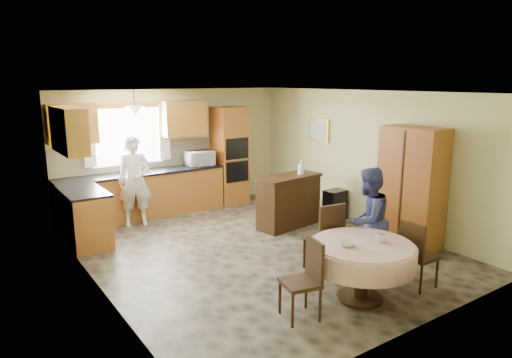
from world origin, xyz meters
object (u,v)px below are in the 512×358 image
object	(u,v)px
chair_left	(306,275)
person_sink	(135,181)
person_dining	(368,220)
chair_back	(327,235)
sideboard	(289,203)
dining_table	(362,256)
oven_tower	(230,155)
chair_right	(416,252)
cupboard	(411,187)

from	to	relation	value
chair_left	person_sink	xyz separation A→B (m)	(-0.40, 4.41, 0.33)
person_dining	chair_back	bearing A→B (deg)	-37.99
sideboard	person_sink	xyz separation A→B (m)	(-2.30, 1.69, 0.39)
chair_left	chair_back	size ratio (longest dim) A/B	0.90
person_sink	chair_left	bearing A→B (deg)	-72.06
sideboard	dining_table	world-z (taller)	sideboard
chair_left	person_dining	bearing A→B (deg)	121.04
oven_tower	sideboard	distance (m)	2.17
oven_tower	chair_left	distance (m)	5.19
chair_left	chair_right	xyz separation A→B (m)	(1.66, -0.24, -0.01)
chair_left	chair_back	distance (m)	1.30
chair_back	person_dining	distance (m)	0.61
cupboard	person_dining	world-z (taller)	cupboard
oven_tower	cupboard	world-z (taller)	oven_tower
chair_left	person_dining	size ratio (longest dim) A/B	0.61
oven_tower	chair_back	size ratio (longest dim) A/B	2.07
cupboard	chair_left	world-z (taller)	cupboard
chair_back	chair_left	bearing A→B (deg)	44.76
chair_back	person_sink	size ratio (longest dim) A/B	0.61
oven_tower	sideboard	bearing A→B (deg)	-89.78
sideboard	chair_right	bearing A→B (deg)	-102.65
cupboard	person_sink	size ratio (longest dim) A/B	1.16
sideboard	cupboard	size ratio (longest dim) A/B	0.65
sideboard	chair_back	size ratio (longest dim) A/B	1.24
cupboard	person_dining	xyz separation A→B (m)	(-1.42, -0.37, -0.22)
person_sink	dining_table	bearing A→B (deg)	-61.75
person_sink	person_dining	xyz separation A→B (m)	(1.94, -3.91, -0.09)
cupboard	person_dining	size ratio (longest dim) A/B	1.29
chair_right	sideboard	bearing A→B (deg)	-5.26
oven_tower	chair_back	xyz separation A→B (m)	(-0.86, -4.03, -0.49)
chair_left	person_dining	xyz separation A→B (m)	(1.55, 0.50, 0.25)
cupboard	person_sink	world-z (taller)	cupboard
oven_tower	dining_table	size ratio (longest dim) A/B	1.63
cupboard	chair_left	distance (m)	3.13
cupboard	chair_back	distance (m)	1.97
chair_left	chair_back	world-z (taller)	chair_back
sideboard	chair_left	distance (m)	3.32
oven_tower	chair_right	world-z (taller)	oven_tower
chair_back	oven_tower	bearing A→B (deg)	-93.92
chair_left	chair_right	size ratio (longest dim) A/B	1.01
cupboard	dining_table	bearing A→B (deg)	-156.52
dining_table	person_sink	size ratio (longest dim) A/B	0.77
oven_tower	cupboard	xyz separation A→B (m)	(1.07, -3.94, -0.08)
sideboard	person_dining	bearing A→B (deg)	-107.14
chair_right	person_sink	distance (m)	5.10
chair_left	sideboard	bearing A→B (deg)	158.20
chair_right	person_sink	size ratio (longest dim) A/B	0.54
dining_table	chair_right	size ratio (longest dim) A/B	1.43
dining_table	chair_back	xyz separation A→B (m)	(0.20, 0.84, -0.01)
cupboard	chair_right	world-z (taller)	cupboard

